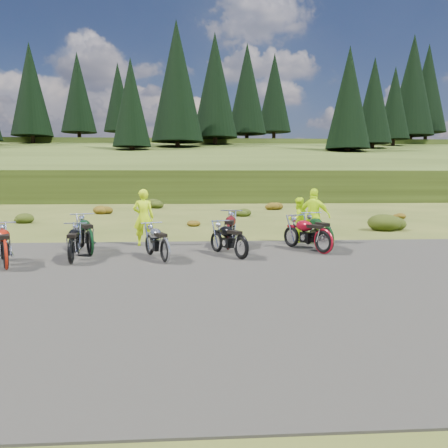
{
  "coord_description": "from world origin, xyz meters",
  "views": [
    {
      "loc": [
        -0.18,
        -11.64,
        2.31
      ],
      "look_at": [
        0.61,
        0.76,
        0.99
      ],
      "focal_mm": 35.0,
      "sensor_mm": 36.0,
      "label": 1
    }
  ],
  "objects": [
    {
      "name": "hill_plateau",
      "position": [
        0.0,
        110.0,
        0.0
      ],
      "size": [
        300.0,
        90.0,
        9.17
      ],
      "primitive_type": "cube",
      "color": "#2E3C14",
      "rests_on": "ground"
    },
    {
      "name": "person_middle",
      "position": [
        -1.96,
        3.13,
        0.96
      ],
      "size": [
        0.71,
        0.47,
        1.91
      ],
      "primitive_type": "imported",
      "rotation": [
        0.0,
        0.0,
        3.16
      ],
      "color": "#B9E40C",
      "rests_on": "ground"
    },
    {
      "name": "motorcycle_0",
      "position": [
        -3.5,
        -0.02,
        0.0
      ],
      "size": [
        0.92,
        2.03,
        1.03
      ],
      "primitive_type": null,
      "rotation": [
        0.0,
        0.0,
        1.71
      ],
      "color": "black",
      "rests_on": "ground"
    },
    {
      "name": "shrub_4",
      "position": [
        -0.4,
        9.2,
        0.23
      ],
      "size": [
        0.77,
        0.77,
        0.45
      ],
      "primitive_type": "ellipsoid",
      "color": "#69380D",
      "rests_on": "ground"
    },
    {
      "name": "motorcycle_3",
      "position": [
        -1.02,
        -0.03,
        0.0
      ],
      "size": [
        1.4,
        2.07,
        1.03
      ],
      "primitive_type": null,
      "rotation": [
        0.0,
        0.0,
        1.99
      ],
      "color": "#A4A4A9",
      "rests_on": "ground"
    },
    {
      "name": "conifer_26",
      "position": [
        21.0,
        49.0,
        13.37
      ],
      "size": [
        6.16,
        6.16,
        16.0
      ],
      "color": "black",
      "rests_on": "ground"
    },
    {
      "name": "shrub_5",
      "position": [
        2.5,
        14.5,
        0.31
      ],
      "size": [
        1.03,
        1.03,
        0.61
      ],
      "primitive_type": "ellipsoid",
      "color": "black",
      "rests_on": "ground"
    },
    {
      "name": "shrub_2",
      "position": [
        -6.2,
        16.6,
        0.38
      ],
      "size": [
        1.3,
        1.3,
        0.77
      ],
      "primitive_type": "ellipsoid",
      "color": "#69380D",
      "rests_on": "ground"
    },
    {
      "name": "conifer_30",
      "position": [
        45.0,
        73.0,
        19.66
      ],
      "size": [
        7.48,
        7.48,
        19.0
      ],
      "color": "black",
      "rests_on": "ground"
    },
    {
      "name": "conifer_21",
      "position": [
        -9.0,
        50.0,
        12.56
      ],
      "size": [
        5.28,
        5.28,
        14.0
      ],
      "color": "black",
      "rests_on": "ground"
    },
    {
      "name": "conifer_23",
      "position": [
        3.0,
        62.0,
        17.47
      ],
      "size": [
        7.48,
        7.48,
        19.0
      ],
      "color": "black",
      "rests_on": "ground"
    },
    {
      "name": "conifer_24",
      "position": [
        9.0,
        68.0,
        18.16
      ],
      "size": [
        7.04,
        7.04,
        18.0
      ],
      "color": "black",
      "rests_on": "ground"
    },
    {
      "name": "shrub_7",
      "position": [
        8.3,
        7.1,
        0.46
      ],
      "size": [
        1.56,
        1.56,
        0.92
      ],
      "primitive_type": "ellipsoid",
      "color": "black",
      "rests_on": "ground"
    },
    {
      "name": "conifer_19",
      "position": [
        -21.0,
        69.0,
        17.36
      ],
      "size": [
        6.16,
        6.16,
        16.0
      ],
      "color": "black",
      "rests_on": "ground"
    },
    {
      "name": "shrub_3",
      "position": [
        -3.3,
        21.9,
        0.46
      ],
      "size": [
        1.56,
        1.56,
        0.92
      ],
      "primitive_type": "ellipsoid",
      "color": "black",
      "rests_on": "ground"
    },
    {
      "name": "motorcycle_6",
      "position": [
        3.63,
        1.11,
        0.0
      ],
      "size": [
        1.69,
        2.23,
        1.13
      ],
      "primitive_type": null,
      "rotation": [
        0.0,
        0.0,
        2.08
      ],
      "color": "maroon",
      "rests_on": "ground"
    },
    {
      "name": "conifer_18",
      "position": [
        -27.0,
        63.0,
        16.66
      ],
      "size": [
        6.6,
        6.6,
        17.0
      ],
      "color": "black",
      "rests_on": "ground"
    },
    {
      "name": "shrub_8",
      "position": [
        11.2,
        12.4,
        0.23
      ],
      "size": [
        0.77,
        0.77,
        0.45
      ],
      "primitive_type": "ellipsoid",
      "color": "#69380D",
      "rests_on": "ground"
    },
    {
      "name": "conifer_22",
      "position": [
        -3.0,
        56.0,
        16.77
      ],
      "size": [
        7.92,
        7.92,
        20.0
      ],
      "color": "black",
      "rests_on": "ground"
    },
    {
      "name": "motorcycle_1",
      "position": [
        -4.92,
        -0.64,
        0.0
      ],
      "size": [
        1.57,
        2.23,
        1.12
      ],
      "primitive_type": null,
      "rotation": [
        0.0,
        0.0,
        2.02
      ],
      "color": "#9A1B0B",
      "rests_on": "ground"
    },
    {
      "name": "person_right_b",
      "position": [
        3.89,
        3.2,
        0.96
      ],
      "size": [
        1.21,
        0.98,
        1.92
      ],
      "primitive_type": "imported",
      "rotation": [
        0.0,
        0.0,
        2.61
      ],
      "color": "#B9E40C",
      "rests_on": "ground"
    },
    {
      "name": "conifer_25",
      "position": [
        15.0,
        74.0,
        18.66
      ],
      "size": [
        6.6,
        6.6,
        17.0
      ],
      "color": "black",
      "rests_on": "ground"
    },
    {
      "name": "conifer_20",
      "position": [
        -15.0,
        75.0,
        17.65
      ],
      "size": [
        5.72,
        5.72,
        15.0
      ],
      "color": "black",
      "rests_on": "ground"
    },
    {
      "name": "motorcycle_7",
      "position": [
        3.84,
        1.4,
        0.0
      ],
      "size": [
        1.09,
        2.33,
        1.17
      ],
      "primitive_type": null,
      "rotation": [
        0.0,
        0.0,
        1.73
      ],
      "color": "black",
      "rests_on": "ground"
    },
    {
      "name": "shrub_6",
      "position": [
        5.4,
        19.8,
        0.38
      ],
      "size": [
        1.3,
        1.3,
        0.77
      ],
      "primitive_type": "ellipsoid",
      "color": "#69380D",
      "rests_on": "ground"
    },
    {
      "name": "motorcycle_2",
      "position": [
        -3.31,
        1.28,
        0.0
      ],
      "size": [
        1.6,
        2.37,
        1.18
      ],
      "primitive_type": null,
      "rotation": [
        0.0,
        0.0,
        1.99
      ],
      "color": "black",
      "rests_on": "ground"
    },
    {
      "name": "hill_slope",
      "position": [
        0.0,
        50.0,
        0.0
      ],
      "size": [
        300.0,
        45.97,
        9.37
      ],
      "primitive_type": null,
      "rotation": [
        0.14,
        0.0,
        0.0
      ],
      "color": "#2E3C14",
      "rests_on": "ground"
    },
    {
      "name": "shrub_1",
      "position": [
        -9.1,
        11.3,
        0.31
      ],
      "size": [
        1.03,
        1.03,
        0.61
      ],
      "primitive_type": "ellipsoid",
      "color": "black",
      "rests_on": "ground"
    },
    {
      "name": "conifer_27",
      "position": [
        27.0,
        55.0,
        14.06
      ],
      "size": [
        5.72,
        5.72,
        15.0
      ],
      "color": "black",
      "rests_on": "ground"
    },
    {
      "name": "person_right_a",
      "position": [
        3.42,
        3.58,
        0.8
      ],
      "size": [
        0.94,
        0.85,
        1.59
      ],
      "primitive_type": "imported",
      "rotation": [
        0.0,
        0.0,
        3.53
      ],
      "color": "#B9E40C",
      "rests_on": "ground"
    },
    {
      "name": "ground",
      "position": [
        0.0,
        0.0,
        0.0
      ],
      "size": [
        300.0,
        300.0,
        0.0
      ],
      "primitive_type": "plane",
      "color": "#374416",
      "rests_on": "ground"
    },
    {
      "name": "motorcycle_4",
      "position": [
        0.82,
        1.98,
        0.0
      ],
      "size": [
        1.13,
        2.41,
        1.21
      ],
      "primitive_type": null,
      "rotation": [
        0.0,
        0.0,
        1.41
      ],
      "color": "#4C0C0E",
      "rests_on": "ground"
    },
    {
      "name": "gravel_pad",
      "position": [
        0.0,
        -2.0,
        0.0
      ],
      "size": [
        20.0,
        12.0,
        0.04
      ],
      "primitive_type": "cube",
      "color": "black",
      "rests_on": "ground"
    },
    {
      "name": "conifer_28",
      "position": [
        33.0,
        61.0,
        14.76
      ],
      "size": [
        5.28,
        5.28,
        14.0
      ],
      "color": "black",
      "rests_on": "ground"
    },
    {
      "name": "conifer_29",
      "position": [
        39.0,
        67.0,
        18.97
      ],
      "size": [
        7.92,
        7.92,
        20.0
      ],
      "color": "black",
      "rests_on": "ground"
    },
    {
      "name": "motorcycle_5",
      "position": [
        1.07,
        0.39,
        0.0
      ],
      "size": [
        1.53,
        2.06,
        1.04
      ],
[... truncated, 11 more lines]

